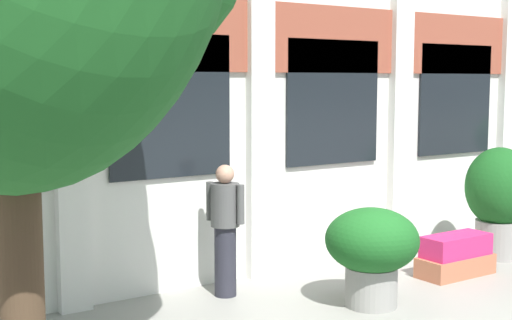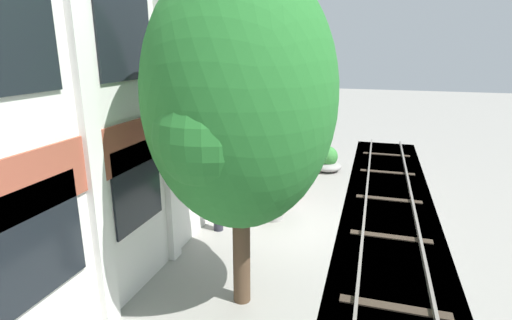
% 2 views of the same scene
% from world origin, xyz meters
% --- Properties ---
extents(potted_plant_glazed_jar, '(0.96, 0.96, 1.60)m').
position_xyz_m(potted_plant_glazed_jar, '(3.43, 1.41, 0.90)').
color(potted_plant_glazed_jar, gray).
rests_on(potted_plant_glazed_jar, ground).
extents(potted_plant_square_trough, '(1.08, 0.46, 0.54)m').
position_xyz_m(potted_plant_square_trough, '(2.17, 1.09, 0.26)').
color(potted_plant_square_trough, '#B76647').
rests_on(potted_plant_square_trough, ground).
extents(potted_plant_stone_basin, '(1.06, 1.06, 1.13)m').
position_xyz_m(potted_plant_stone_basin, '(0.37, 0.77, 0.68)').
color(potted_plant_stone_basin, gray).
rests_on(potted_plant_stone_basin, ground).
extents(resident_by_doorway, '(0.34, 0.49, 1.57)m').
position_xyz_m(resident_by_doorway, '(-0.80, 2.03, 0.84)').
color(resident_by_doorway, '#282833').
rests_on(resident_by_doorway, ground).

